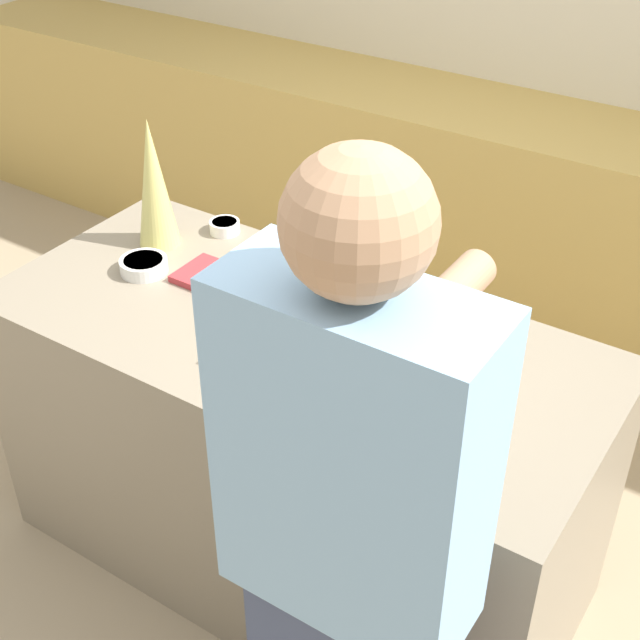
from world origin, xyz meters
The scene contains 15 objects.
ground_plane centered at (0.00, 0.00, 0.00)m, with size 12.00×12.00×0.00m, color tan.
wall_back centered at (0.00, 1.95, 1.30)m, with size 8.00×0.05×2.60m.
back_cabinet_block centered at (0.00, 1.63, 0.47)m, with size 6.00×0.60×0.93m.
kitchen_island centered at (0.00, 0.00, 0.44)m, with size 1.70×0.77×0.89m.
baking_tray centered at (0.17, -0.08, 0.89)m, with size 0.42×0.29×0.01m.
gingerbread_house centered at (0.17, -0.08, 1.00)m, with size 0.21×0.20×0.29m.
decorative_tree centered at (-0.60, 0.15, 1.09)m, with size 0.13×0.13×0.40m.
candy_bowl_beside_tree centered at (-0.48, 0.32, 0.91)m, with size 0.10×0.10×0.04m.
candy_bowl_center_rear centered at (-0.03, 0.31, 0.91)m, with size 0.11×0.11×0.04m.
candy_bowl_behind_tray centered at (-0.16, 0.12, 0.91)m, with size 0.11×0.11×0.04m.
candy_bowl_far_left centered at (-0.53, 0.00, 0.91)m, with size 0.14×0.14×0.04m.
candy_bowl_front_corner centered at (0.46, 0.03, 0.92)m, with size 0.10×0.10×0.05m.
candy_bowl_near_tray_right centered at (-0.27, 0.25, 0.91)m, with size 0.12×0.12×0.04m.
cookbook centered at (-0.35, 0.07, 0.90)m, with size 0.17×0.16×0.02m.
person centered at (0.56, -0.62, 0.91)m, with size 0.46×0.58×1.76m.
Camera 1 is at (1.12, -1.57, 2.24)m, focal length 50.00 mm.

